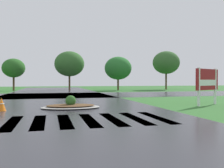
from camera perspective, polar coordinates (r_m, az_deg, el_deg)
asphalt_roadway at (r=13.89m, az=-11.93°, el=-5.28°), size 10.53×80.00×0.01m
asphalt_cross_road at (r=25.21m, az=-12.85°, el=-2.55°), size 90.00×9.47×0.01m
crosswalk_stripes at (r=9.23m, az=-10.89°, el=-8.36°), size 7.65×3.33×0.01m
estate_billboard at (r=15.85m, az=21.16°, el=0.61°), size 2.28×1.22×2.22m
median_island at (r=13.35m, az=-9.53°, el=-4.97°), size 3.10×2.08×0.68m
traffic_cone at (r=13.05m, az=-24.18°, el=-4.34°), size 0.42×0.42×0.65m
background_treeline at (r=37.27m, az=-7.50°, el=4.36°), size 36.79×6.75×6.28m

